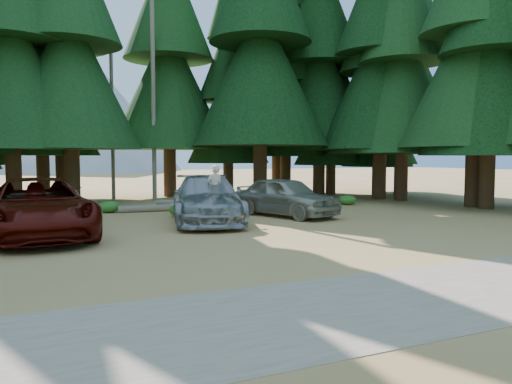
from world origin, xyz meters
The scene contains 21 objects.
ground centered at (0.00, 0.00, 0.00)m, with size 160.00×160.00×0.00m, color #B3824C.
gravel_strip centered at (0.00, -6.50, 0.01)m, with size 26.00×3.50×0.01m, color gray.
forest_belt_north centered at (0.00, 15.00, 0.00)m, with size 36.00×7.00×22.00m, color black, non-canonical shape.
forest_belt_east centered at (15.50, 4.00, 0.00)m, with size 6.00×22.00×22.00m, color black, non-canonical shape.
snag_front centered at (0.80, 14.50, 6.00)m, with size 0.24×0.24×12.00m, color gray.
snag_back centered at (-1.20, 16.00, 5.00)m, with size 0.20×0.20×10.00m, color gray.
mountain_peak centered at (-2.59, 88.23, 12.71)m, with size 48.00×50.00×28.00m.
red_pickup centered at (-5.37, 3.23, 0.89)m, with size 2.97×6.44×1.79m, color #520C07.
silver_minivan_center centered at (0.39, 4.41, 0.86)m, with size 2.42×5.95×1.73m, color #9DA0A5.
silver_minivan_right centered at (3.95, 4.89, 0.81)m, with size 1.91×4.75×1.62m, color #ACA799.
frisbee_player centered at (0.46, 3.71, 1.32)m, with size 0.65×0.48×1.65m.
log_left centered at (0.04, 8.76, 0.15)m, with size 0.31×0.31×4.34m, color gray.
log_mid centered at (1.56, 10.50, 0.15)m, with size 0.29×0.29×3.53m, color gray.
log_right centered at (5.18, 8.61, 0.16)m, with size 0.33×0.33×5.13m, color gray.
shrub_far_left centered at (-6.46, 6.37, 0.26)m, with size 0.95×0.95×0.52m, color #2C661E.
shrub_left centered at (-2.43, 9.26, 0.26)m, with size 0.93×0.93×0.51m, color #2C661E.
shrub_center_left centered at (0.02, 6.37, 0.30)m, with size 1.07×1.07×0.59m, color #2C661E.
shrub_center_right centered at (1.43, 9.94, 0.24)m, with size 0.89×0.89×0.49m, color #2C661E.
shrub_right centered at (4.92, 9.75, 0.26)m, with size 0.94×0.94×0.52m, color #2C661E.
shrub_far_right centered at (4.50, 9.98, 0.30)m, with size 1.09×1.09×0.60m, color #2C661E.
shrub_edge_east centered at (9.09, 7.90, 0.25)m, with size 0.91×0.91×0.50m, color #2C661E.
Camera 1 is at (-5.59, -13.04, 2.41)m, focal length 35.00 mm.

